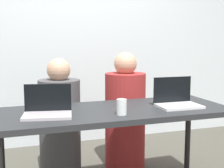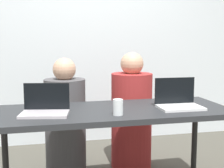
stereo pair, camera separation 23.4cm
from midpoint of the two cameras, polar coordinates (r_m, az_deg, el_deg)
name	(u,v)px [view 1 (the left image)]	position (r m, az deg, el deg)	size (l,w,h in m)	color
back_wall	(72,33)	(3.78, -9.04, 9.20)	(4.53, 0.10, 2.63)	silver
desk	(115,118)	(2.34, -2.35, -6.19)	(1.74, 0.68, 0.72)	#27292C
person_on_left	(60,124)	(2.91, -11.82, -7.18)	(0.43, 0.43, 1.07)	#47474A
person_on_right	(125,116)	(3.04, 0.21, -5.96)	(0.46, 0.46, 1.12)	maroon
laptop_front_right	(177,100)	(2.45, 9.08, -2.94)	(0.33, 0.26, 0.22)	silver
laptop_front_left	(48,109)	(2.19, -14.75, -4.49)	(0.36, 0.27, 0.21)	#B7B1B9
water_glass_center	(122,108)	(2.14, -1.37, -4.45)	(0.07, 0.07, 0.11)	white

